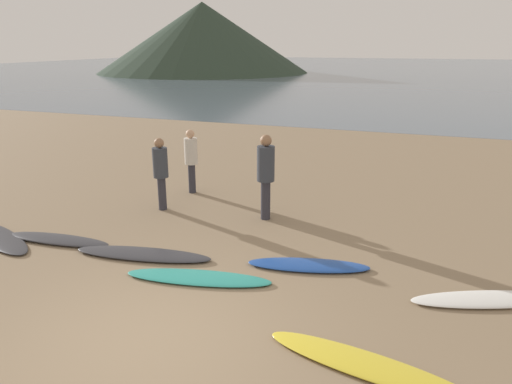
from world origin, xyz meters
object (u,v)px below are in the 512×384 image
object	(u,v)px
surfboard_1	(58,239)
surfboard_5	(367,365)
person_1	(266,170)
surfboard_4	(309,265)
surfboard_6	(489,299)
surfboard_3	(198,278)
person_0	(191,156)
surfboard_2	(143,254)
person_2	(161,168)

from	to	relation	value
surfboard_1	surfboard_5	world-z (taller)	surfboard_1
surfboard_5	person_1	world-z (taller)	person_1
surfboard_4	surfboard_6	size ratio (longest dim) A/B	0.88
surfboard_3	person_0	size ratio (longest dim) A/B	1.48
surfboard_3	surfboard_4	bearing A→B (deg)	22.45
surfboard_5	surfboard_2	bearing A→B (deg)	167.81
person_2	person_1	bearing A→B (deg)	38.55
person_1	surfboard_4	bearing A→B (deg)	-129.87
surfboard_4	person_0	bearing A→B (deg)	126.97
surfboard_4	surfboard_5	bearing A→B (deg)	-74.73
surfboard_4	person_2	distance (m)	4.25
surfboard_5	person_2	bearing A→B (deg)	152.08
surfboard_2	surfboard_3	world-z (taller)	surfboard_2
surfboard_3	person_1	distance (m)	3.13
person_2	surfboard_3	bearing A→B (deg)	-17.44
surfboard_5	person_1	size ratio (longest dim) A/B	1.37
surfboard_5	surfboard_6	world-z (taller)	same
surfboard_1	surfboard_4	world-z (taller)	surfboard_1
person_0	surfboard_6	bearing A→B (deg)	-84.29
surfboard_5	surfboard_3	bearing A→B (deg)	166.09
surfboard_6	person_2	bearing A→B (deg)	141.45
person_2	surfboard_5	bearing A→B (deg)	-5.31
surfboard_2	person_0	distance (m)	3.86
person_0	person_1	distance (m)	2.59
surfboard_6	person_0	world-z (taller)	person_0
surfboard_3	person_2	bearing A→B (deg)	118.35
surfboard_2	surfboard_3	distance (m)	1.37
surfboard_6	surfboard_5	bearing A→B (deg)	-147.11
surfboard_4	surfboard_1	bearing A→B (deg)	173.17
surfboard_5	person_0	world-z (taller)	person_0
person_0	person_2	size ratio (longest dim) A/B	0.98
person_0	person_2	world-z (taller)	person_2
surfboard_6	surfboard_1	bearing A→B (deg)	160.60
surfboard_2	person_2	xyz separation A→B (m)	(-0.95, 2.28, 0.91)
surfboard_1	person_1	bearing A→B (deg)	32.87
surfboard_4	surfboard_5	distance (m)	2.61
surfboard_3	surfboard_4	size ratio (longest dim) A/B	1.16
surfboard_4	surfboard_5	size ratio (longest dim) A/B	0.82
surfboard_1	surfboard_6	distance (m)	7.42
surfboard_2	surfboard_3	xyz separation A→B (m)	(1.30, -0.44, -0.01)
surfboard_2	surfboard_6	world-z (taller)	surfboard_2
surfboard_5	person_1	bearing A→B (deg)	132.93
surfboard_5	surfboard_6	distance (m)	2.56
surfboard_1	surfboard_3	world-z (taller)	surfboard_1
person_1	person_2	xyz separation A→B (m)	(-2.35, -0.22, -0.11)
surfboard_6	person_1	size ratio (longest dim) A/B	1.27
surfboard_4	surfboard_6	distance (m)	2.72
surfboard_1	person_2	xyz separation A→B (m)	(0.91, 2.27, 0.91)
person_1	person_2	bearing A→B (deg)	109.28
surfboard_1	surfboard_3	xyz separation A→B (m)	(3.16, -0.46, -0.01)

